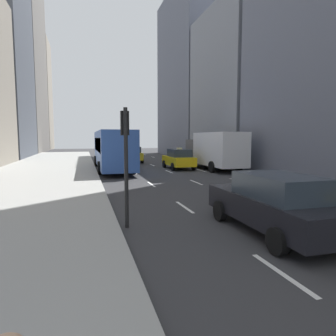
{
  "coord_description": "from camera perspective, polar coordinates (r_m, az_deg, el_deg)",
  "views": [
    {
      "loc": [
        -3.96,
        3.09,
        2.72
      ],
      "look_at": [
        -0.34,
        15.88,
        1.37
      ],
      "focal_mm": 32.0,
      "sensor_mm": 36.0,
      "label": 1
    }
  ],
  "objects": [
    {
      "name": "lane_markings",
      "position": [
        21.14,
        2.42,
        -1.57
      ],
      "size": [
        5.72,
        56.0,
        0.01
      ],
      "color": "white",
      "rests_on": "ground"
    },
    {
      "name": "taxi_second",
      "position": [
        26.07,
        2.03,
        1.76
      ],
      "size": [
        2.02,
        4.4,
        1.87
      ],
      "color": "yellow",
      "rests_on": "ground"
    },
    {
      "name": "sedan_silver_behind",
      "position": [
        9.04,
        19.56,
        -6.33
      ],
      "size": [
        2.02,
        4.88,
        1.71
      ],
      "color": "black",
      "rests_on": "ground"
    },
    {
      "name": "box_truck",
      "position": [
        25.89,
        8.8,
        3.5
      ],
      "size": [
        2.58,
        8.4,
        3.15
      ],
      "color": "#262628",
      "rests_on": "ground"
    },
    {
      "name": "sidewalk_left",
      "position": [
        24.25,
        -22.89,
        -0.92
      ],
      "size": [
        8.0,
        66.0,
        0.15
      ],
      "primitive_type": "cube",
      "color": "#9E9E99",
      "rests_on": "ground"
    },
    {
      "name": "city_bus",
      "position": [
        25.64,
        -10.55,
        3.63
      ],
      "size": [
        2.8,
        11.61,
        3.25
      ],
      "color": "#2D519E",
      "rests_on": "ground"
    },
    {
      "name": "traffic_light_pole",
      "position": [
        9.05,
        -8.1,
        3.79
      ],
      "size": [
        0.24,
        0.42,
        3.6
      ],
      "color": "black",
      "rests_on": "ground"
    },
    {
      "name": "taxi_lead",
      "position": [
        33.38,
        -6.88,
        2.61
      ],
      "size": [
        2.02,
        4.4,
        1.87
      ],
      "color": "yellow",
      "rests_on": "ground"
    }
  ]
}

